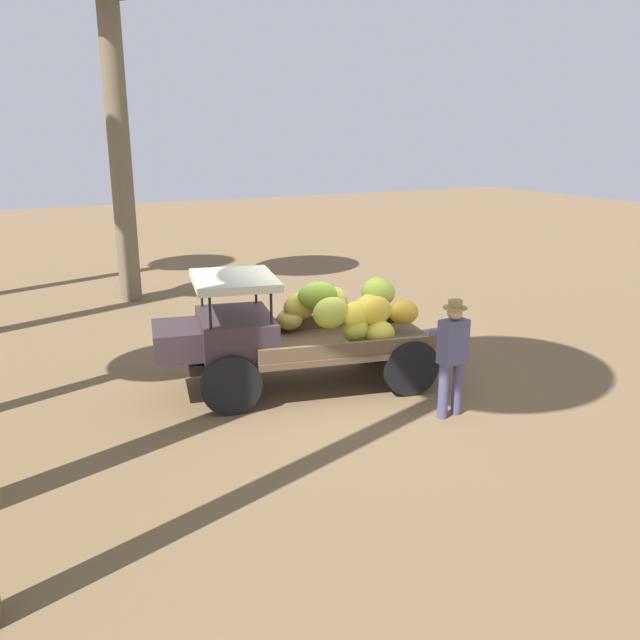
{
  "coord_description": "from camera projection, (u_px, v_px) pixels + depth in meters",
  "views": [
    {
      "loc": [
        4.73,
        9.0,
        3.98
      ],
      "look_at": [
        0.12,
        0.05,
        1.1
      ],
      "focal_mm": 36.9,
      "sensor_mm": 36.0,
      "label": 1
    }
  ],
  "objects": [
    {
      "name": "wooden_crate",
      "position": [
        432.0,
        346.0,
        11.9
      ],
      "size": [
        0.51,
        0.5,
        0.5
      ],
      "primitive_type": "cube",
      "rotation": [
        0.0,
        0.0,
        1.58
      ],
      "color": "#7C6548",
      "rests_on": "ground"
    },
    {
      "name": "farmer",
      "position": [
        452.0,
        351.0,
        9.32
      ],
      "size": [
        0.53,
        0.47,
        1.74
      ],
      "rotation": [
        0.0,
        0.0,
        -1.5
      ],
      "color": "#4E4C71",
      "rests_on": "ground"
    },
    {
      "name": "ground_plane",
      "position": [
        325.0,
        382.0,
        10.87
      ],
      "size": [
        60.0,
        60.0,
        0.0
      ],
      "primitive_type": "plane",
      "color": "brown"
    },
    {
      "name": "truck",
      "position": [
        297.0,
        329.0,
        10.43
      ],
      "size": [
        4.64,
        2.49,
        1.89
      ],
      "rotation": [
        0.0,
        0.0,
        -0.21
      ],
      "color": "#382B30",
      "rests_on": "ground"
    }
  ]
}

